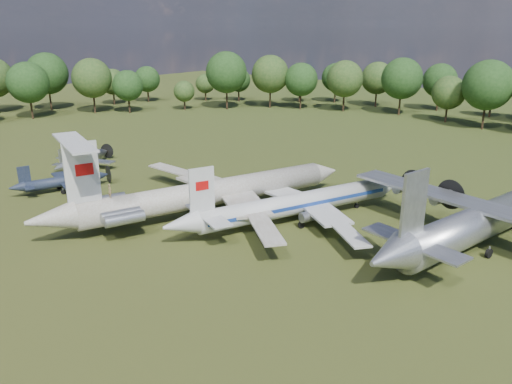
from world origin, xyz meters
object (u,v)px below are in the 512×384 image
Objects in this scene: small_prop_west at (63,184)px; person_on_il62 at (110,191)px; an12_transport at (476,228)px; il62_airliner at (210,198)px; tu104_jet at (298,207)px; small_prop_northwest at (84,162)px.

small_prop_west is 9.37× the size of person_on_il62.
an12_transport is 57.73m from small_prop_west.
person_on_il62 is (-4.52, -12.16, 3.17)m from il62_airliner.
il62_airliner is 1.24× the size of tu104_jet.
tu104_jet is 2.43× the size of small_prop_northwest.
il62_airliner is 11.72m from tu104_jet.
small_prop_west is at bearing -5.76° from person_on_il62.
an12_transport is 2.34× the size of small_prop_west.
tu104_jet is 1.01× the size of an12_transport.
an12_transport reaches higher than tu104_jet.
il62_airliner reaches higher than small_prop_northwest.
small_prop_west is (-34.68, -12.25, -0.73)m from tu104_jet.
person_on_il62 is (19.66, -5.10, 4.31)m from small_prop_west.
tu104_jet is 2.37× the size of small_prop_west.
tu104_jet is at bearing -15.11° from small_prop_northwest.
small_prop_west is 13.00m from small_prop_northwest.
tu104_jet is (10.50, 5.20, -0.42)m from il62_airliner.
il62_airliner is at bearing -22.91° from small_prop_northwest.
small_prop_northwest is (-43.63, -2.83, -0.75)m from tu104_jet.
an12_transport is 21.94× the size of person_on_il62.
small_prop_northwest is at bearing 151.60° from small_prop_west.
tu104_jet reaches higher than small_prop_west.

